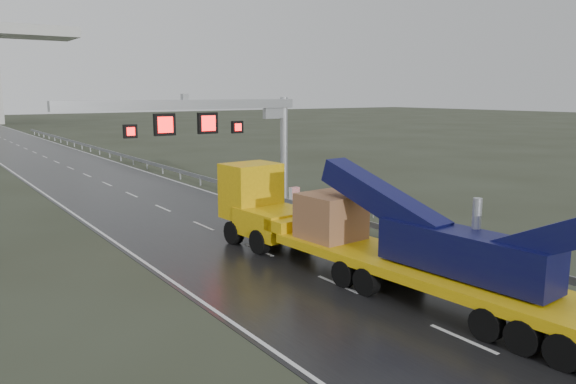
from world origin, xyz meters
TOP-DOWN VIEW (x-y plane):
  - ground at (0.00, 0.00)m, footprint 400.00×400.00m
  - road at (0.00, 40.00)m, footprint 11.00×200.00m
  - guardrail at (6.10, 30.00)m, footprint 0.20×140.00m
  - sign_gantry at (2.10, 17.99)m, footprint 14.90×1.20m
  - heavy_haul_truck at (1.34, 4.77)m, footprint 4.40×20.49m
  - exit_sign_pair at (9.00, 12.16)m, footprint 1.35×0.27m
  - striped_barrier at (8.00, 18.37)m, footprint 0.71×0.42m

SIDE VIEW (x-z plane):
  - ground at x=0.00m, z-range 0.00..0.00m
  - road at x=0.00m, z-range 0.00..0.02m
  - striped_barrier at x=8.00m, z-range 0.00..1.15m
  - guardrail at x=6.10m, z-range 0.00..1.40m
  - exit_sign_pair at x=9.00m, z-range 0.46..2.79m
  - heavy_haul_truck at x=1.34m, z-range -0.54..4.24m
  - sign_gantry at x=2.10m, z-range 1.90..9.33m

